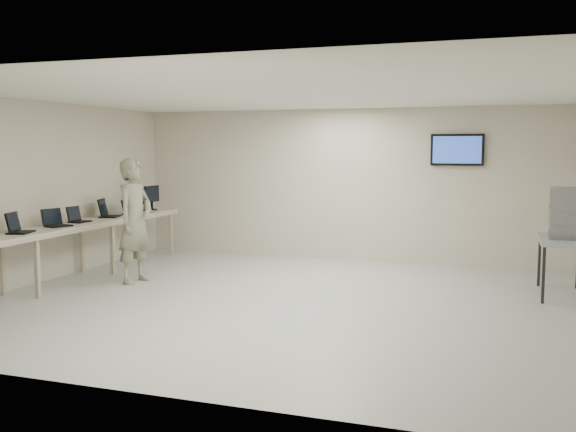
% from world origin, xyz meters
% --- Properties ---
extents(room, '(8.01, 7.01, 2.81)m').
position_xyz_m(room, '(0.03, 0.06, 1.41)').
color(room, '#BBBBB2').
rests_on(room, ground).
extents(workbench, '(0.76, 6.00, 0.90)m').
position_xyz_m(workbench, '(-3.59, 0.00, 0.83)').
color(workbench, '#C1B696').
rests_on(workbench, ground).
extents(laptop_1, '(0.39, 0.43, 0.29)m').
position_xyz_m(laptop_1, '(-3.61, -0.90, 0.97)').
color(laptop_1, black).
rests_on(laptop_1, workbench).
extents(laptop_2, '(0.38, 0.41, 0.27)m').
position_xyz_m(laptop_2, '(-3.59, -0.12, 0.97)').
color(laptop_2, black).
rests_on(laptop_2, workbench).
extents(laptop_3, '(0.28, 0.33, 0.25)m').
position_xyz_m(laptop_3, '(-3.65, 0.48, 0.97)').
color(laptop_3, black).
rests_on(laptop_3, workbench).
extents(laptop_4, '(0.44, 0.47, 0.31)m').
position_xyz_m(laptop_4, '(-3.66, 1.30, 0.98)').
color(laptop_4, black).
rests_on(laptop_4, workbench).
extents(laptop_5, '(0.35, 0.38, 0.26)m').
position_xyz_m(laptop_5, '(-3.61, 1.89, 0.97)').
color(laptop_5, black).
rests_on(laptop_5, workbench).
extents(monitor_near, '(0.20, 0.44, 0.44)m').
position_xyz_m(monitor_near, '(-3.60, 2.45, 1.16)').
color(monitor_near, black).
rests_on(monitor_near, workbench).
extents(monitor_far, '(0.21, 0.47, 0.46)m').
position_xyz_m(monitor_far, '(-3.60, 2.68, 1.18)').
color(monitor_far, black).
rests_on(monitor_far, workbench).
extents(soldier, '(0.52, 0.74, 1.92)m').
position_xyz_m(soldier, '(-2.59, 0.47, 0.96)').
color(soldier, '#606348').
rests_on(soldier, ground).
extents(side_table, '(0.63, 1.35, 0.81)m').
position_xyz_m(side_table, '(3.60, 1.60, 0.74)').
color(side_table, '#91999C').
rests_on(side_table, ground).
extents(storage_bins, '(0.34, 0.38, 0.72)m').
position_xyz_m(storage_bins, '(3.58, 1.60, 1.17)').
color(storage_bins, gray).
rests_on(storage_bins, side_table).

